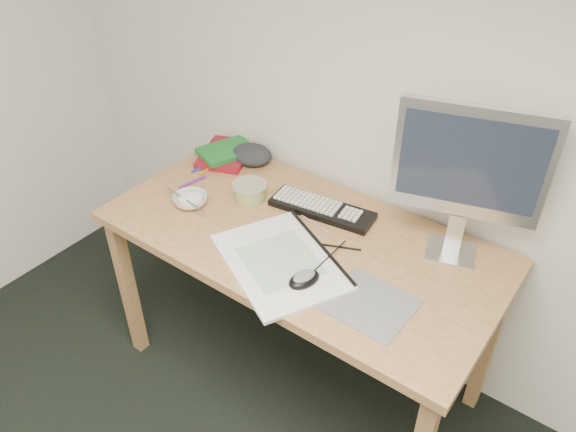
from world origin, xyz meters
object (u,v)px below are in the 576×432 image
desk (300,253)px  keyboard (322,209)px  sketchpad (280,262)px  rice_bowl (191,200)px  monitor (469,167)px

desk → keyboard: 0.19m
sketchpad → rice_bowl: size_ratio=3.51×
desk → sketchpad: size_ratio=3.11×
desk → keyboard: keyboard is taller
rice_bowl → keyboard: bearing=31.3°
keyboard → rice_bowl: size_ratio=3.04×
rice_bowl → desk: bearing=12.1°
desk → rice_bowl: 0.46m
sketchpad → keyboard: 0.33m
sketchpad → monitor: monitor is taller
desk → keyboard: size_ratio=3.59×
monitor → desk: bearing=-170.4°
keyboard → monitor: monitor is taller
keyboard → rice_bowl: 0.49m
keyboard → rice_bowl: rice_bowl is taller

